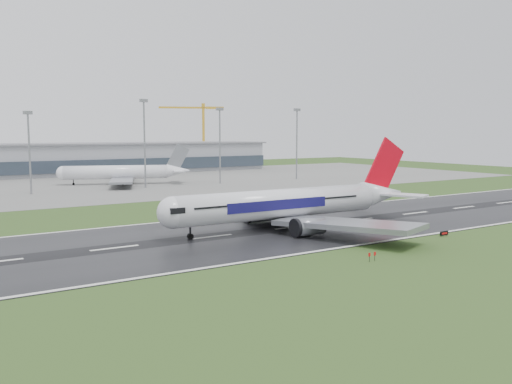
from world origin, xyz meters
TOP-DOWN VIEW (x-y plane):
  - ground at (0.00, 0.00)m, footprint 520.00×520.00m
  - runway at (0.00, 0.00)m, footprint 400.00×45.00m
  - apron at (0.00, 125.00)m, footprint 400.00×130.00m
  - terminal at (0.00, 185.00)m, footprint 240.00×36.00m
  - main_airliner at (20.70, -0.48)m, footprint 65.41×62.40m
  - parked_airliner at (20.07, 118.46)m, footprint 68.21×66.01m
  - tower_crane at (98.17, 200.00)m, footprint 37.36×16.59m
  - runway_sign at (40.76, -24.38)m, footprint 2.29×0.85m
  - floodmast_2 at (-17.82, 100.00)m, footprint 0.64×0.64m
  - floodmast_3 at (23.23, 100.00)m, footprint 0.64×0.64m
  - floodmast_4 at (55.75, 100.00)m, footprint 0.64×0.64m
  - floodmast_5 at (95.21, 100.00)m, footprint 0.64×0.64m

SIDE VIEW (x-z plane):
  - ground at x=0.00m, z-range 0.00..0.00m
  - apron at x=0.00m, z-range 0.00..0.08m
  - runway at x=0.00m, z-range 0.00..0.10m
  - runway_sign at x=40.76m, z-range 0.00..1.04m
  - terminal at x=0.00m, z-range 0.00..15.00m
  - parked_airliner at x=20.07m, z-range 0.08..15.92m
  - main_airliner at x=20.70m, z-range 0.10..19.09m
  - floodmast_2 at x=-17.82m, z-range 0.00..27.22m
  - floodmast_4 at x=55.75m, z-range 0.00..30.14m
  - floodmast_5 at x=95.21m, z-range 0.00..30.74m
  - floodmast_3 at x=23.23m, z-range 0.00..32.54m
  - tower_crane at x=98.17m, z-range 0.00..39.29m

